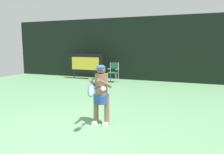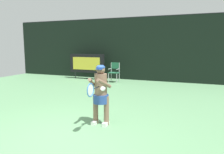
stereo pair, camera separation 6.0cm
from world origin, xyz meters
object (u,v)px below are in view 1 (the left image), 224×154
(umpire_chair, at_px, (113,71))
(tennis_racket, at_px, (92,90))
(water_bottle, at_px, (106,80))
(scoreboard, at_px, (86,63))
(tennis_player, at_px, (101,92))

(umpire_chair, height_order, tennis_racket, tennis_racket)
(umpire_chair, relative_size, water_bottle, 4.08)
(tennis_racket, bearing_deg, scoreboard, 110.23)
(umpire_chair, height_order, tennis_player, tennis_player)
(scoreboard, relative_size, water_bottle, 8.30)
(scoreboard, height_order, umpire_chair, scoreboard)
(scoreboard, xyz_separation_m, tennis_player, (3.96, -6.67, -0.11))
(water_bottle, relative_size, tennis_player, 0.17)
(umpire_chair, bearing_deg, water_bottle, -148.53)
(umpire_chair, distance_m, tennis_player, 6.52)
(umpire_chair, distance_m, tennis_racket, 7.18)
(tennis_player, bearing_deg, water_bottle, 111.66)
(tennis_player, distance_m, tennis_racket, 0.69)
(tennis_player, bearing_deg, tennis_racket, -83.93)
(water_bottle, distance_m, tennis_player, 6.47)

